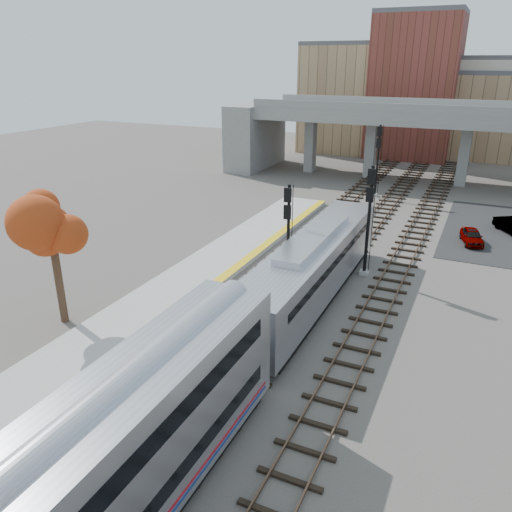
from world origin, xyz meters
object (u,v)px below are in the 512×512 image
Objects in this scene: tree at (50,224)px; car_a at (472,236)px; signal_mast_far at (377,161)px; locomotive at (313,266)px; signal_mast_mid at (368,222)px; signal_mast_near at (288,239)px.

tree reaches higher than car_a.
tree reaches higher than signal_mast_far.
signal_mast_far is at bearing 94.44° from locomotive.
signal_mast_mid reaches higher than locomotive.
locomotive is 27.18m from signal_mast_far.
signal_mast_far is 2.17× the size of car_a.
signal_mast_near is at bearing -140.94° from car_a.
signal_mast_near is 13.97m from tree.
signal_mast_near is 0.90× the size of signal_mast_mid.
signal_mast_mid is 0.97× the size of tree.
car_a is at bearing 61.10° from locomotive.
signal_mast_near reaches higher than car_a.
locomotive is 5.38× the size of car_a.
tree reaches higher than signal_mast_near.
signal_mast_mid is at bearing 69.10° from locomotive.
signal_mast_near is 0.88× the size of tree.
signal_mast_far is 16.14m from car_a.
tree is (-9.92, -9.53, 2.43)m from signal_mast_near.
signal_mast_near is 17.95m from car_a.
signal_mast_mid is (2.00, 5.24, 1.63)m from locomotive.
signal_mast_far is at bearing 117.13° from car_a.
signal_mast_near is 0.90× the size of signal_mast_far.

